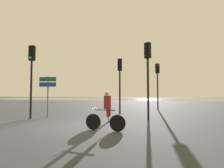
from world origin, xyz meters
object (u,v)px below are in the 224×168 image
at_px(traffic_light_far_right, 158,78).
at_px(cyclist, 107,110).
at_px(traffic_light_center, 120,75).
at_px(traffic_light_near_right, 148,66).
at_px(traffic_light_near_left, 32,68).
at_px(direction_sign_post, 48,89).

height_order(traffic_light_far_right, cyclist, traffic_light_far_right).
relative_size(traffic_light_center, traffic_light_near_right, 0.93).
height_order(traffic_light_center, traffic_light_near_left, traffic_light_near_left).
distance_m(traffic_light_center, traffic_light_far_right, 4.76).
bearing_deg(direction_sign_post, traffic_light_far_right, -145.20).
relative_size(direction_sign_post, cyclist, 1.53).
relative_size(traffic_light_center, direction_sign_post, 1.58).
relative_size(traffic_light_near_left, direction_sign_post, 1.68).
relative_size(traffic_light_center, cyclist, 2.41).
bearing_deg(traffic_light_center, traffic_light_near_right, 114.28).
bearing_deg(traffic_light_center, traffic_light_near_left, 25.46).
bearing_deg(traffic_light_far_right, direction_sign_post, 3.21).
relative_size(traffic_light_near_left, cyclist, 2.57).
xyz_separation_m(traffic_light_center, direction_sign_post, (-4.20, -2.81, -1.07)).
height_order(traffic_light_center, cyclist, traffic_light_center).
distance_m(traffic_light_center, direction_sign_post, 5.16).
distance_m(traffic_light_near_right, cyclist, 4.24).
height_order(traffic_light_near_left, cyclist, traffic_light_near_left).
distance_m(traffic_light_near_left, direction_sign_post, 1.63).
bearing_deg(traffic_light_near_left, traffic_light_near_right, -170.41).
bearing_deg(traffic_light_center, cyclist, 81.43).
height_order(traffic_light_near_left, direction_sign_post, traffic_light_near_left).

